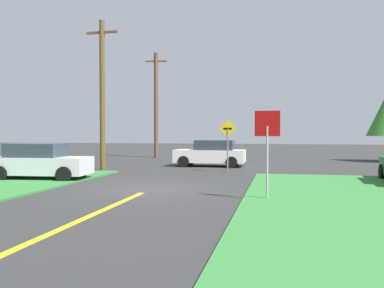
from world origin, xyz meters
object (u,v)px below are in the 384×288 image
at_px(car_approaching_junction, 211,153).
at_px(utility_pole_mid, 102,94).
at_px(stop_sign, 267,137).
at_px(utility_pole_far, 156,104).
at_px(parked_car_near_building, 40,162).
at_px(direction_sign, 228,140).

bearing_deg(car_approaching_junction, utility_pole_mid, 37.63).
height_order(stop_sign, utility_pole_far, utility_pole_far).
bearing_deg(parked_car_near_building, stop_sign, -24.62).
relative_size(car_approaching_junction, utility_pole_mid, 0.52).
distance_m(parked_car_near_building, utility_pole_far, 17.12).
height_order(stop_sign, direction_sign, stop_sign).
height_order(car_approaching_junction, utility_pole_far, utility_pole_far).
height_order(car_approaching_junction, parked_car_near_building, same).
xyz_separation_m(stop_sign, utility_pole_mid, (-9.13, 8.52, 2.24)).
xyz_separation_m(stop_sign, direction_sign, (-2.33, 9.13, -0.27)).
relative_size(utility_pole_far, direction_sign, 3.13).
distance_m(car_approaching_junction, utility_pole_mid, 7.57).
relative_size(utility_pole_mid, utility_pole_far, 0.95).
bearing_deg(parked_car_near_building, utility_pole_mid, 75.19).
distance_m(stop_sign, direction_sign, 9.43).
bearing_deg(utility_pole_far, parked_car_near_building, -91.44).
distance_m(parked_car_near_building, utility_pole_mid, 5.92).
bearing_deg(direction_sign, utility_pole_far, 122.64).
relative_size(stop_sign, utility_pole_far, 0.32).
bearing_deg(parked_car_near_building, utility_pole_far, 84.51).
relative_size(stop_sign, parked_car_near_building, 0.64).
distance_m(car_approaching_junction, utility_pole_far, 10.46).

